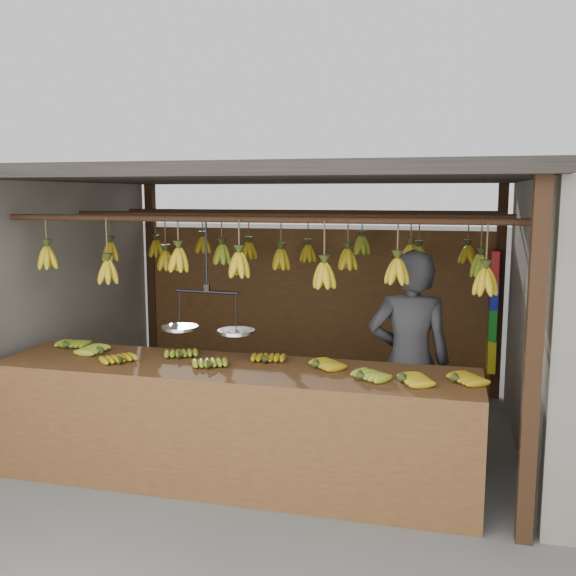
# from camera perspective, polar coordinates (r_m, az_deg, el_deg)

# --- Properties ---
(ground) EXTENTS (80.00, 80.00, 0.00)m
(ground) POSITION_cam_1_polar(r_m,az_deg,el_deg) (6.15, -0.71, -12.48)
(ground) COLOR #5B5B57
(stall) EXTENTS (4.30, 3.30, 2.40)m
(stall) POSITION_cam_1_polar(r_m,az_deg,el_deg) (6.07, 0.07, 6.32)
(stall) COLOR black
(stall) RESTS_ON ground
(counter) EXTENTS (3.66, 0.83, 0.96)m
(counter) POSITION_cam_1_polar(r_m,az_deg,el_deg) (4.82, -5.41, -9.44)
(counter) COLOR #58361A
(counter) RESTS_ON ground
(hanging_bananas) EXTENTS (3.60, 2.25, 0.40)m
(hanging_bananas) POSITION_cam_1_polar(r_m,az_deg,el_deg) (5.77, -0.64, 2.69)
(hanging_bananas) COLOR #B49413
(hanging_bananas) RESTS_ON ground
(balance_scale) EXTENTS (0.75, 0.31, 0.87)m
(balance_scale) POSITION_cam_1_polar(r_m,az_deg,el_deg) (4.99, -7.16, -3.20)
(balance_scale) COLOR black
(balance_scale) RESTS_ON ground
(vendor) EXTENTS (0.70, 0.51, 1.77)m
(vendor) POSITION_cam_1_polar(r_m,az_deg,el_deg) (5.12, 10.74, -6.50)
(vendor) COLOR #262628
(vendor) RESTS_ON ground
(bag_bundles) EXTENTS (0.08, 0.26, 1.28)m
(bag_bundles) POSITION_cam_1_polar(r_m,az_deg,el_deg) (7.02, 17.76, -1.88)
(bag_bundles) COLOR red
(bag_bundles) RESTS_ON ground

